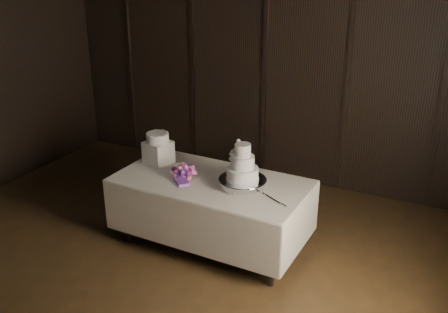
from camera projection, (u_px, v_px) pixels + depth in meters
room at (86, 160)px, 3.70m from camera, size 6.08×7.08×3.08m
display_table at (211, 210)px, 5.26m from camera, size 2.01×1.08×0.76m
cake_stand at (242, 183)px, 4.96m from camera, size 0.54×0.54×0.09m
wedding_cake at (240, 166)px, 4.88m from camera, size 0.36×0.31×0.37m
bouquet at (183, 171)px, 5.16m from camera, size 0.51×0.52×0.20m
box_pedestal at (158, 152)px, 5.51m from camera, size 0.31×0.31×0.25m
small_cake at (158, 137)px, 5.45m from camera, size 0.27×0.27×0.10m
cake_knife at (271, 198)px, 4.74m from camera, size 0.33×0.20×0.01m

